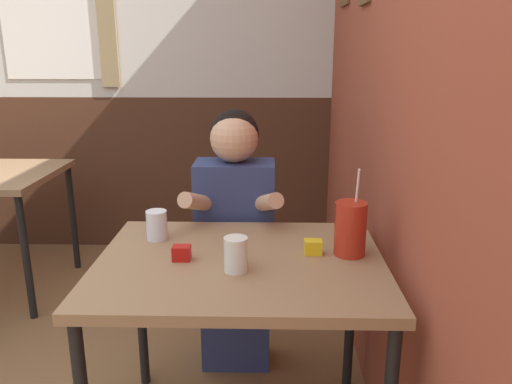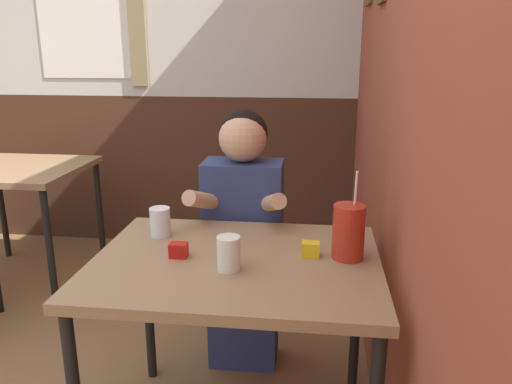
# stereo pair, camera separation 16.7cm
# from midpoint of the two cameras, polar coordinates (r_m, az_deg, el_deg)

# --- Properties ---
(brick_wall_right) EXTENTS (0.08, 4.37, 2.70)m
(brick_wall_right) POSITION_cam_midpoint_polar(r_m,az_deg,el_deg) (2.33, 11.20, 13.97)
(brick_wall_right) COLOR brown
(brick_wall_right) RESTS_ON ground_plane
(back_wall) EXTENTS (5.89, 0.09, 2.70)m
(back_wall) POSITION_cam_midpoint_polar(r_m,az_deg,el_deg) (3.67, -16.74, 14.38)
(back_wall) COLOR silver
(back_wall) RESTS_ON ground_plane
(main_table) EXTENTS (0.97, 0.75, 0.74)m
(main_table) POSITION_cam_midpoint_polar(r_m,az_deg,el_deg) (1.73, -4.61, -9.94)
(main_table) COLOR #93704C
(main_table) RESTS_ON ground_plane
(person_seated) EXTENTS (0.42, 0.40, 1.18)m
(person_seated) POSITION_cam_midpoint_polar(r_m,az_deg,el_deg) (2.21, -4.55, -5.19)
(person_seated) COLOR navy
(person_seated) RESTS_ON ground_plane
(cocktail_pitcher) EXTENTS (0.11, 0.11, 0.31)m
(cocktail_pitcher) POSITION_cam_midpoint_polar(r_m,az_deg,el_deg) (1.71, 8.01, -4.21)
(cocktail_pitcher) COLOR #B22819
(cocktail_pitcher) RESTS_ON main_table
(glass_near_pitcher) EXTENTS (0.08, 0.08, 0.11)m
(glass_near_pitcher) POSITION_cam_midpoint_polar(r_m,az_deg,el_deg) (1.90, -13.75, -3.73)
(glass_near_pitcher) COLOR silver
(glass_near_pitcher) RESTS_ON main_table
(glass_center) EXTENTS (0.08, 0.08, 0.11)m
(glass_center) POSITION_cam_midpoint_polar(r_m,az_deg,el_deg) (1.59, -5.35, -7.16)
(glass_center) COLOR silver
(glass_center) RESTS_ON main_table
(condiment_ketchup) EXTENTS (0.06, 0.04, 0.05)m
(condiment_ketchup) POSITION_cam_midpoint_polar(r_m,az_deg,el_deg) (1.71, -11.31, -6.91)
(condiment_ketchup) COLOR #B7140F
(condiment_ketchup) RESTS_ON main_table
(condiment_mustard) EXTENTS (0.06, 0.04, 0.05)m
(condiment_mustard) POSITION_cam_midpoint_polar(r_m,az_deg,el_deg) (1.73, 3.80, -6.34)
(condiment_mustard) COLOR yellow
(condiment_mustard) RESTS_ON main_table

